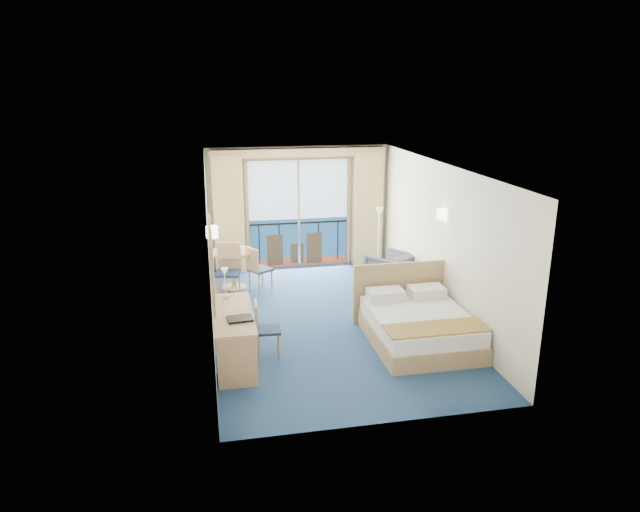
{
  "coord_description": "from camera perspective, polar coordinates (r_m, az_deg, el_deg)",
  "views": [
    {
      "loc": [
        -1.98,
        -9.07,
        3.99
      ],
      "look_at": [
        -0.12,
        0.2,
        1.13
      ],
      "focal_mm": 32.0,
      "sensor_mm": 36.0,
      "label": 1
    }
  ],
  "objects": [
    {
      "name": "table_chair_b",
      "position": [
        11.14,
        -9.13,
        -1.11
      ],
      "size": [
        0.55,
        0.56,
        1.06
      ],
      "rotation": [
        0.0,
        0.0,
        -0.24
      ],
      "color": "#202B4B",
      "rests_on": "ground"
    },
    {
      "name": "floor_lamp",
      "position": [
        12.45,
        5.93,
        3.28
      ],
      "size": [
        0.2,
        0.2,
        1.44
      ],
      "color": "silver",
      "rests_on": "ground"
    },
    {
      "name": "bed",
      "position": [
        9.32,
        9.77,
        -6.77
      ],
      "size": [
        1.67,
        1.99,
        1.05
      ],
      "color": "tan",
      "rests_on": "ground"
    },
    {
      "name": "desk_lamp",
      "position": [
        8.94,
        -9.49,
        -2.05
      ],
      "size": [
        0.12,
        0.12,
        0.46
      ],
      "color": "silver",
      "rests_on": "desk"
    },
    {
      "name": "sconce_right",
      "position": [
        9.97,
        12.12,
        4.08
      ],
      "size": [
        0.18,
        0.18,
        0.18
      ],
      "primitive_type": "cylinder",
      "color": "beige",
      "rests_on": "room_walls"
    },
    {
      "name": "desk",
      "position": [
        8.2,
        -8.4,
        -9.04
      ],
      "size": [
        0.57,
        1.67,
        0.78
      ],
      "color": "tan",
      "rests_on": "ground"
    },
    {
      "name": "room_walls",
      "position": [
        9.54,
        0.94,
        3.44
      ],
      "size": [
        4.04,
        6.54,
        2.72
      ],
      "color": "white",
      "rests_on": "ground"
    },
    {
      "name": "curtain_left",
      "position": [
        12.45,
        -9.11,
        4.03
      ],
      "size": [
        0.65,
        0.22,
        2.55
      ],
      "primitive_type": "cube",
      "color": "tan",
      "rests_on": "room_walls"
    },
    {
      "name": "desk_chair",
      "position": [
        8.71,
        -5.7,
        -6.96
      ],
      "size": [
        0.4,
        0.39,
        0.86
      ],
      "rotation": [
        0.0,
        0.0,
        1.5
      ],
      "color": "#202B4B",
      "rests_on": "ground"
    },
    {
      "name": "pelmet",
      "position": [
        12.41,
        -2.13,
        10.31
      ],
      "size": [
        3.8,
        0.25,
        0.18
      ],
      "primitive_type": "cube",
      "color": "tan",
      "rests_on": "room_walls"
    },
    {
      "name": "curtain_right",
      "position": [
        12.93,
        4.78,
        4.66
      ],
      "size": [
        0.65,
        0.22,
        2.55
      ],
      "primitive_type": "cube",
      "color": "tan",
      "rests_on": "room_walls"
    },
    {
      "name": "table_chair_a",
      "position": [
        11.36,
        -6.31,
        -1.07
      ],
      "size": [
        0.55,
        0.54,
        0.91
      ],
      "rotation": [
        0.0,
        0.0,
        2.12
      ],
      "color": "#202B4B",
      "rests_on": "ground"
    },
    {
      "name": "folder",
      "position": [
        8.2,
        -8.03,
        -6.23
      ],
      "size": [
        0.38,
        0.3,
        0.03
      ],
      "primitive_type": "cube",
      "rotation": [
        0.0,
        0.0,
        0.11
      ],
      "color": "black",
      "rests_on": "desk"
    },
    {
      "name": "balcony_door",
      "position": [
        12.77,
        -2.18,
        3.94
      ],
      "size": [
        2.36,
        0.03,
        2.52
      ],
      "color": "navy",
      "rests_on": "room_walls"
    },
    {
      "name": "nightstand",
      "position": [
        10.73,
        9.8,
        -3.57
      ],
      "size": [
        0.45,
        0.43,
        0.59
      ],
      "primitive_type": "cube",
      "color": "tan",
      "rests_on": "ground"
    },
    {
      "name": "wall_print",
      "position": [
        9.81,
        -10.96,
        2.44
      ],
      "size": [
        0.04,
        0.42,
        0.52
      ],
      "color": "tan",
      "rests_on": "room_walls"
    },
    {
      "name": "mirror",
      "position": [
        7.95,
        -10.74,
        -1.32
      ],
      "size": [
        0.05,
        1.25,
        0.95
      ],
      "color": "tan",
      "rests_on": "room_walls"
    },
    {
      "name": "armchair",
      "position": [
        11.64,
        6.99,
        -1.42
      ],
      "size": [
        1.09,
        1.1,
        0.73
      ],
      "primitive_type": "imported",
      "rotation": [
        0.0,
        0.0,
        3.72
      ],
      "color": "#4B515C",
      "rests_on": "ground"
    },
    {
      "name": "sconce_left",
      "position": [
        8.73,
        -10.75,
        2.37
      ],
      "size": [
        0.18,
        0.18,
        0.18
      ],
      "primitive_type": "cylinder",
      "color": "beige",
      "rests_on": "room_walls"
    },
    {
      "name": "floor",
      "position": [
        10.1,
        0.89,
        -6.42
      ],
      "size": [
        6.5,
        6.5,
        0.0
      ],
      "primitive_type": "plane",
      "color": "navy",
      "rests_on": "ground"
    },
    {
      "name": "phone",
      "position": [
        10.58,
        9.93,
        -1.94
      ],
      "size": [
        0.22,
        0.2,
        0.08
      ],
      "primitive_type": "cube",
      "rotation": [
        0.0,
        0.0,
        -0.35
      ],
      "color": "white",
      "rests_on": "nightstand"
    },
    {
      "name": "round_table",
      "position": [
        11.58,
        -8.72,
        -0.4
      ],
      "size": [
        0.87,
        0.87,
        0.79
      ],
      "color": "tan",
      "rests_on": "ground"
    }
  ]
}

